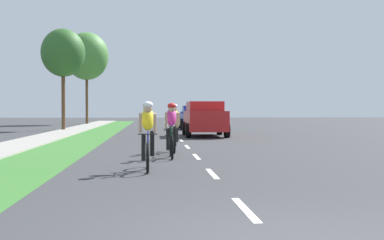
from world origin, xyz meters
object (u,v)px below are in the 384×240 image
at_px(street_tree_far, 87,56).
at_px(cyclist_distant, 174,127).
at_px(cyclist_lead, 148,135).
at_px(suv_red, 205,118).
at_px(street_tree_near, 63,53).
at_px(pickup_blue, 195,117).
at_px(cyclist_trailing, 171,130).

bearing_deg(street_tree_far, cyclist_distant, -77.94).
bearing_deg(cyclist_lead, suv_red, 79.26).
relative_size(cyclist_distant, street_tree_near, 0.26).
xyz_separation_m(pickup_blue, street_tree_far, (-9.03, 11.76, 5.43)).
height_order(cyclist_lead, cyclist_trailing, same).
distance_m(cyclist_distant, street_tree_near, 19.63).
relative_size(cyclist_lead, suv_red, 0.37).
relative_size(cyclist_lead, street_tree_far, 0.20).
height_order(cyclist_lead, cyclist_distant, same).
relative_size(cyclist_lead, cyclist_trailing, 1.00).
height_order(pickup_blue, street_tree_near, street_tree_near).
bearing_deg(cyclist_lead, street_tree_far, 99.22).
height_order(cyclist_trailing, suv_red, suv_red).
relative_size(cyclist_lead, cyclist_distant, 1.00).
xyz_separation_m(suv_red, pickup_blue, (0.33, 9.75, -0.12)).
height_order(cyclist_lead, suv_red, suv_red).
xyz_separation_m(cyclist_trailing, pickup_blue, (2.49, 21.58, 0.02)).
xyz_separation_m(cyclist_lead, suv_red, (2.81, 14.83, 0.14)).
xyz_separation_m(suv_red, street_tree_far, (-8.71, 21.51, 5.31)).
distance_m(cyclist_trailing, cyclist_distant, 2.02).
relative_size(cyclist_trailing, pickup_blue, 0.34).
bearing_deg(street_tree_far, suv_red, -67.95).
relative_size(cyclist_distant, pickup_blue, 0.34).
bearing_deg(cyclist_lead, pickup_blue, 82.72).
height_order(suv_red, pickup_blue, suv_red).
distance_m(cyclist_lead, street_tree_near, 24.10).
xyz_separation_m(street_tree_near, street_tree_far, (-0.12, 13.34, 1.15)).
bearing_deg(cyclist_distant, cyclist_lead, -99.06).
bearing_deg(street_tree_far, cyclist_trailing, -78.89).
bearing_deg(pickup_blue, suv_red, -91.91).
relative_size(suv_red, pickup_blue, 0.92).
bearing_deg(cyclist_trailing, street_tree_near, 107.80).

